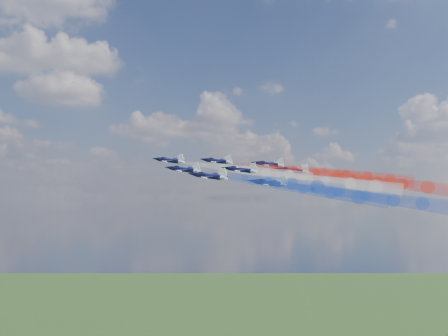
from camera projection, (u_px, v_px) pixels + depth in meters
name	position (u px, v px, depth m)	size (l,w,h in m)	color
jet_lead	(169.00, 160.00, 157.86)	(8.58, 10.73, 2.86)	black
trail_lead	(245.00, 170.00, 148.52)	(3.58, 36.36, 3.58)	white
jet_inner_left	(184.00, 170.00, 143.75)	(8.58, 10.73, 2.86)	black
trail_inner_left	(268.00, 181.00, 134.41)	(3.58, 36.36, 3.58)	blue
jet_inner_right	(217.00, 161.00, 161.59)	(8.58, 10.73, 2.86)	black
trail_inner_right	(293.00, 170.00, 152.25)	(3.58, 36.36, 3.58)	red
jet_outer_left	(209.00, 176.00, 131.91)	(8.58, 10.73, 2.86)	black
trail_outer_left	(303.00, 189.00, 122.57)	(3.58, 36.36, 3.58)	blue
jet_center_third	(240.00, 170.00, 147.74)	(8.58, 10.73, 2.86)	black
trail_center_third	(326.00, 181.00, 138.41)	(3.58, 36.36, 3.58)	white
jet_outer_right	(269.00, 164.00, 166.36)	(8.58, 10.73, 2.86)	black
trail_outer_right	(346.00, 173.00, 157.02)	(3.58, 36.36, 3.58)	red
jet_rear_left	(269.00, 183.00, 134.58)	(8.58, 10.73, 2.86)	black
trail_rear_left	(365.00, 196.00, 125.24)	(3.58, 36.36, 3.58)	blue
jet_rear_right	(292.00, 171.00, 152.90)	(8.58, 10.73, 2.86)	black
trail_rear_right	(378.00, 181.00, 143.56)	(3.58, 36.36, 3.58)	red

